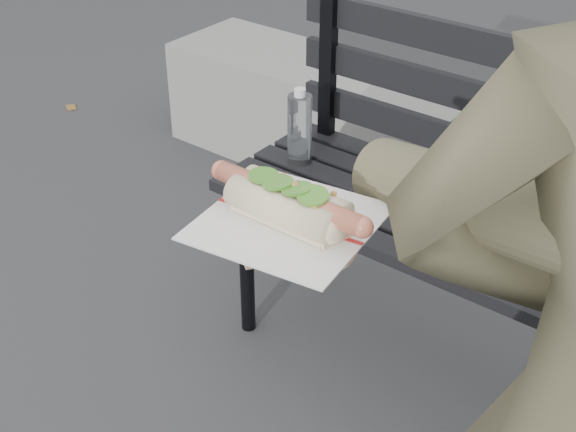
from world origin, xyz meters
name	(u,v)px	position (x,y,z in m)	size (l,w,h in m)	color
park_bench	(527,213)	(-0.03, 0.99, 0.52)	(1.50, 0.44, 0.88)	black
concrete_block	(319,115)	(-1.11, 1.68, 0.20)	(1.20, 0.40, 0.40)	slate
held_hotdog	(472,223)	(0.21, 0.10, 1.05)	(0.63, 0.31, 0.20)	brown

